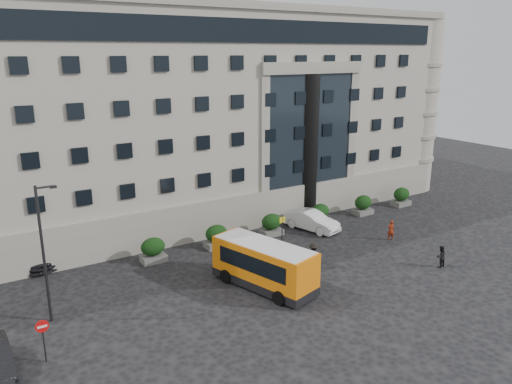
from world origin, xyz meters
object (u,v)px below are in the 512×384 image
hedge_e (363,205)px  bus_stop_sign (282,227)px  hedge_b (216,236)px  hedge_d (320,214)px  pedestrian_a (391,230)px  pedestrian_c (313,256)px  hedge_c (272,224)px  parked_car_c (33,254)px  hedge_a (153,250)px  white_taxi (311,221)px  hedge_f (401,197)px  no_entry_sign (43,333)px  minibus (264,263)px  street_lamp (44,249)px  pedestrian_b (441,256)px

hedge_e → bus_stop_sign: 11.67m
hedge_b → hedge_d: 10.40m
pedestrian_a → pedestrian_c: (-8.81, -0.98, 0.11)m
hedge_c → parked_car_c: 18.39m
hedge_a → white_taxi: bearing=-3.3°
hedge_c → hedge_f: size_ratio=1.00×
no_entry_sign → pedestrian_a: 27.15m
pedestrian_a → minibus: bearing=24.4°
street_lamp → no_entry_sign: size_ratio=3.45×
hedge_b → street_lamp: street_lamp is taller
bus_stop_sign → parked_car_c: 18.41m
parked_car_c → minibus: bearing=-52.9°
parked_car_c → pedestrian_c: size_ratio=2.79×
hedge_f → no_entry_sign: bearing=-165.8°
minibus → parked_car_c: (-12.12, 11.89, -0.89)m
hedge_a → hedge_b: (5.20, 0.00, 0.00)m
pedestrian_b → pedestrian_c: bearing=-34.0°
hedge_d → minibus: 13.43m
no_entry_sign → parked_car_c: bearing=83.4°
pedestrian_a → bus_stop_sign: bearing=-3.6°
street_lamp → parked_car_c: bearing=87.2°
no_entry_sign → parked_car_c: (1.50, 13.04, -0.89)m
hedge_c → hedge_e: size_ratio=1.00×
white_taxi → pedestrian_a: size_ratio=3.04×
hedge_e → hedge_f: (5.20, 0.00, 0.00)m
minibus → pedestrian_a: 13.50m
parked_car_c → white_taxi: white_taxi is taller
hedge_b → pedestrian_b: bearing=-45.0°
hedge_f → bus_stop_sign: (-16.50, -2.80, 0.80)m
hedge_f → no_entry_sign: 36.11m
hedge_d → bus_stop_sign: bearing=-155.3°
hedge_d → hedge_b: bearing=180.0°
pedestrian_c → parked_car_c: bearing=-64.3°
hedge_e → white_taxi: 6.85m
hedge_a → pedestrian_b: hedge_a is taller
hedge_d → no_entry_sign: (-24.60, -8.84, 0.72)m
hedge_c → bus_stop_sign: bus_stop_sign is taller
hedge_a → pedestrian_c: (9.19, -7.08, 0.01)m
hedge_c → no_entry_sign: bearing=-155.5°
pedestrian_c → hedge_c: bearing=-129.9°
bus_stop_sign → parked_car_c: bus_stop_sign is taller
pedestrian_c → hedge_a: bearing=-67.8°
bus_stop_sign → minibus: 6.91m
hedge_c → parked_car_c: size_ratio=0.35×
pedestrian_b → pedestrian_a: bearing=-103.3°
hedge_d → hedge_f: bearing=0.0°
hedge_f → hedge_e: bearing=180.0°
pedestrian_b → hedge_d: bearing=-86.3°
hedge_a → hedge_c: (10.40, 0.00, 0.00)m
pedestrian_a → no_entry_sign: bearing=23.4°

